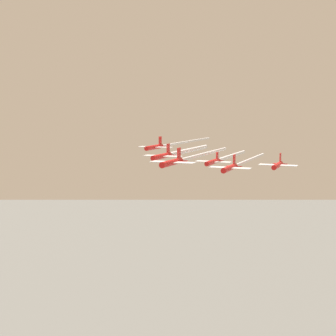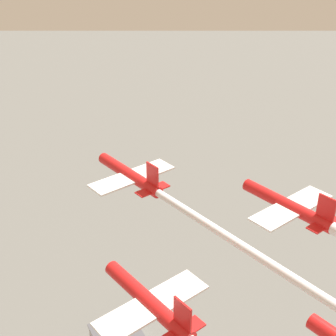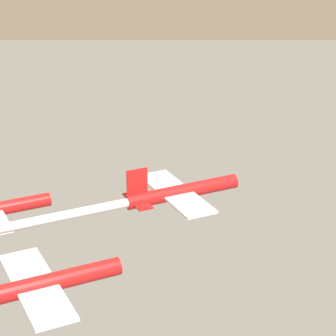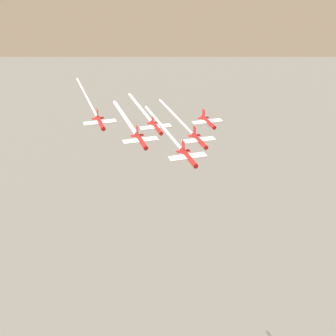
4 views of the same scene
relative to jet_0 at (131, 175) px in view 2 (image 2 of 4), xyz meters
The scene contains 4 objects.
jet_0 is the anchor object (origin of this frame).
jet_1 18.46m from the jet_0, 161.40° to the left, with size 11.23×10.83×3.76m.
jet_2 18.28m from the jet_0, 137.67° to the right, with size 11.23×10.83×3.76m.
smoke_trail_0 24.53m from the jet_0, 168.13° to the right, with size 38.12×8.79×0.84m.
Camera 2 is at (-0.83, 64.57, 201.11)m, focal length 50.00 mm.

